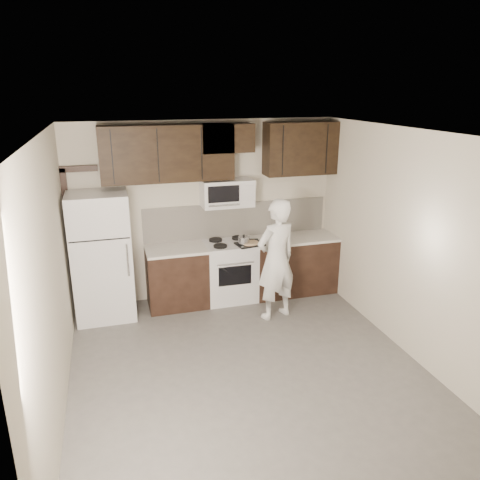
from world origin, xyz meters
name	(u,v)px	position (x,y,z in m)	size (l,w,h in m)	color
floor	(248,369)	(0.00, 0.00, 0.00)	(4.50, 4.50, 0.00)	#585552
back_wall	(205,211)	(0.00, 2.25, 1.35)	(4.00, 4.00, 0.00)	beige
ceiling	(249,134)	(0.00, 0.00, 2.70)	(4.50, 4.50, 0.00)	white
counter_run	(249,269)	(0.60, 1.94, 0.46)	(2.95, 0.64, 0.91)	black
stove	(230,271)	(0.30, 1.94, 0.46)	(0.76, 0.66, 0.94)	silver
backsplash	(237,219)	(0.50, 2.24, 1.18)	(2.90, 0.02, 0.54)	silver
upper_cabinets	(220,150)	(0.21, 2.08, 2.28)	(3.48, 0.35, 0.78)	black
microwave	(227,193)	(0.30, 2.06, 1.65)	(0.76, 0.42, 0.40)	silver
refrigerator	(102,256)	(-1.55, 1.89, 0.90)	(0.80, 0.76, 1.80)	silver
door_trim	(72,228)	(-1.92, 2.21, 1.25)	(0.50, 0.08, 2.12)	black
saucepan	(244,241)	(0.48, 1.79, 0.98)	(0.29, 0.17, 0.16)	silver
baking_tray	(250,244)	(0.57, 1.77, 0.92)	(0.39, 0.29, 0.02)	black
pizza	(250,243)	(0.57, 1.77, 0.94)	(0.27, 0.27, 0.02)	beige
person	(276,260)	(0.77, 1.18, 0.87)	(0.63, 0.41, 1.73)	white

